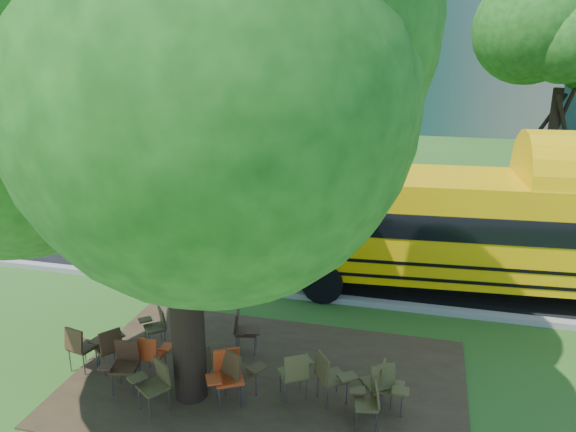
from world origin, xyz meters
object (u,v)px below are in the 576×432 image
(chair_8, at_px, (110,344))
(pedestrian_a, at_px, (39,156))
(chair_5, at_px, (226,372))
(chair_4, at_px, (239,369))
(chair_14, at_px, (124,361))
(chair_12, at_px, (389,383))
(chair_1, at_px, (152,352))
(chair_6, at_px, (369,399))
(chair_2, at_px, (198,364))
(chair_13, at_px, (380,380))
(chair_11, at_px, (296,370))
(chair_0, at_px, (81,344))
(school_bus, at_px, (560,231))
(chair_10, at_px, (243,328))
(chair_7, at_px, (330,374))
(bg_car_red, at_px, (136,175))
(chair_3, at_px, (155,380))
(black_car, at_px, (146,217))
(chair_9, at_px, (156,323))
(main_tree, at_px, (172,72))

(chair_8, distance_m, pedestrian_a, 18.17)
(chair_5, height_order, pedestrian_a, pedestrian_a)
(chair_4, distance_m, chair_14, 2.05)
(chair_12, bearing_deg, chair_1, -89.63)
(chair_5, bearing_deg, chair_6, 151.10)
(chair_2, height_order, chair_13, chair_13)
(chair_1, relative_size, chair_13, 0.92)
(chair_11, bearing_deg, chair_8, 148.15)
(chair_0, bearing_deg, chair_12, 14.90)
(school_bus, distance_m, pedestrian_a, 22.08)
(chair_8, relative_size, chair_11, 0.97)
(chair_10, height_order, chair_11, chair_11)
(chair_7, bearing_deg, bg_car_red, -175.65)
(chair_5, bearing_deg, school_bus, -165.09)
(chair_3, bearing_deg, pedestrian_a, -13.58)
(chair_4, relative_size, black_car, 0.24)
(chair_9, bearing_deg, bg_car_red, -10.28)
(chair_6, xyz_separation_m, chair_11, (-1.29, 0.39, 0.07))
(main_tree, xyz_separation_m, chair_10, (0.42, 1.58, -4.90))
(chair_3, height_order, chair_4, chair_4)
(chair_8, bearing_deg, school_bus, -21.29)
(chair_7, relative_size, chair_13, 1.02)
(chair_9, xyz_separation_m, pedestrian_a, (-12.35, 12.68, 0.32))
(chair_9, bearing_deg, pedestrian_a, 3.33)
(main_tree, height_order, bg_car_red, main_tree)
(chair_1, bearing_deg, main_tree, -21.32)
(chair_14, bearing_deg, black_car, -74.56)
(chair_1, relative_size, chair_2, 0.96)
(main_tree, relative_size, chair_14, 10.04)
(chair_14, bearing_deg, chair_2, -177.47)
(chair_11, bearing_deg, black_car, 101.41)
(chair_14, height_order, bg_car_red, bg_car_red)
(chair_7, bearing_deg, chair_3, -108.92)
(main_tree, distance_m, chair_13, 5.84)
(main_tree, relative_size, chair_1, 10.75)
(chair_11, bearing_deg, chair_7, -30.05)
(chair_9, bearing_deg, chair_2, -171.59)
(chair_12, relative_size, bg_car_red, 0.17)
(school_bus, relative_size, bg_car_red, 2.32)
(school_bus, bearing_deg, main_tree, -143.76)
(chair_8, bearing_deg, chair_7, -53.57)
(chair_11, bearing_deg, chair_0, 150.34)
(chair_4, xyz_separation_m, chair_5, (-0.17, -0.13, 0.00))
(school_bus, bearing_deg, chair_14, -147.92)
(chair_9, bearing_deg, chair_7, -146.28)
(bg_car_red, height_order, pedestrian_a, pedestrian_a)
(chair_7, bearing_deg, chair_1, -125.75)
(chair_7, height_order, chair_11, chair_7)
(main_tree, xyz_separation_m, chair_14, (-1.21, -0.09, -4.90))
(chair_6, xyz_separation_m, pedestrian_a, (-16.75, 14.10, 0.32))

